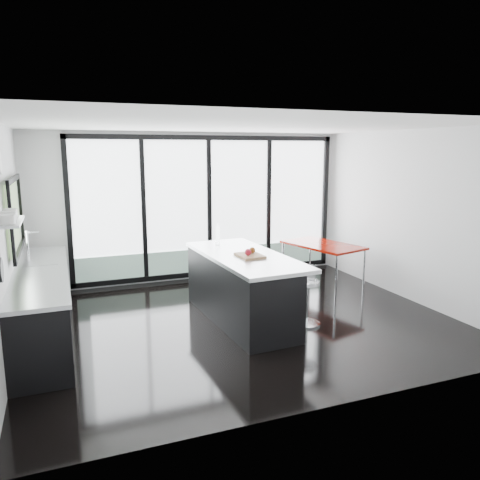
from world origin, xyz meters
name	(u,v)px	position (x,y,z in m)	size (l,w,h in m)	color
floor	(241,321)	(0.00, 0.00, 0.00)	(6.00, 5.00, 0.00)	black
ceiling	(241,125)	(0.00, 0.00, 2.80)	(6.00, 5.00, 0.00)	white
wall_back	(208,213)	(0.27, 2.47, 1.27)	(6.00, 0.09, 2.80)	silver
wall_front	(340,268)	(0.00, -2.50, 1.40)	(6.00, 0.00, 2.80)	silver
wall_left	(9,225)	(-2.97, 0.27, 1.56)	(0.26, 5.00, 2.80)	silver
wall_right	(411,216)	(3.00, 0.00, 1.40)	(0.00, 5.00, 2.80)	silver
counter_cabinets	(43,304)	(-2.67, 0.40, 0.46)	(0.69, 3.24, 1.36)	black
island	(240,287)	(0.01, 0.06, 0.50)	(1.15, 2.46, 1.28)	black
bar_stool_near	(307,303)	(0.82, -0.47, 0.32)	(0.41, 0.41, 0.65)	silver
bar_stool_far	(269,286)	(0.66, 0.46, 0.34)	(0.42, 0.42, 0.67)	silver
red_table	(322,265)	(2.07, 1.19, 0.39)	(0.83, 1.45, 0.78)	#760C02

